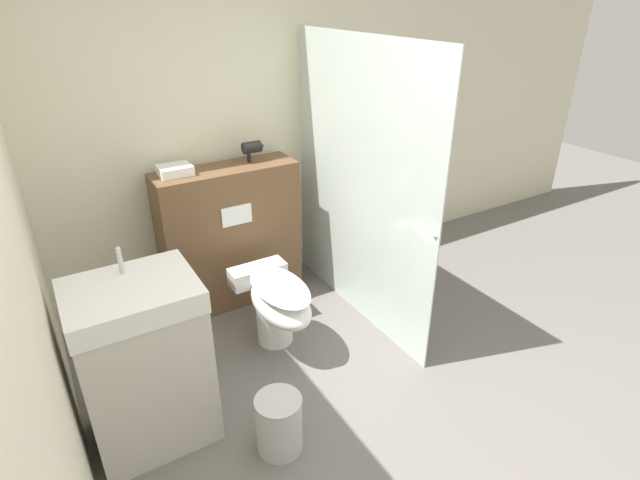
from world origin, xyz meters
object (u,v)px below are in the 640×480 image
Objects in this scene: waste_bin at (279,424)px; hair_drier at (253,148)px; sink_vanity at (145,364)px; toilet at (276,303)px.

hair_drier is at bearing 68.64° from waste_bin.
waste_bin is (-0.58, -1.49, -1.00)m from hair_drier.
hair_drier is 1.88m from waste_bin.
hair_drier is 0.49× the size of waste_bin.
waste_bin is at bearing -111.36° from hair_drier.
sink_vanity is 3.28× the size of waste_bin.
hair_drier reaches higher than toilet.
toilet reaches higher than waste_bin.
hair_drier is (1.11, 1.05, 0.69)m from sink_vanity.
waste_bin is (0.53, -0.44, -0.31)m from sink_vanity.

